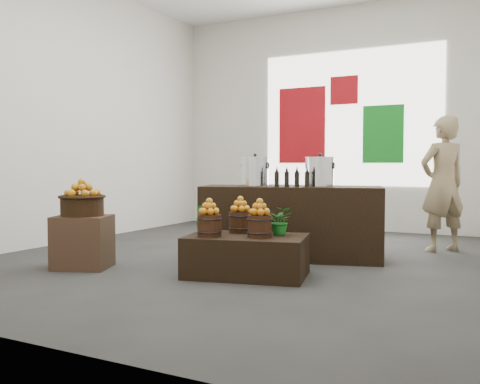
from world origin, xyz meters
The scene contains 23 objects.
ground centered at (0.00, 0.00, 0.00)m, with size 7.00×7.00×0.00m, color #333331.
back_wall centered at (0.00, 3.50, 2.00)m, with size 6.00×0.04×4.00m, color silver.
back_opening centered at (0.30, 3.48, 2.00)m, with size 3.20×0.02×2.40m, color white.
deco_red_left centered at (-0.60, 3.47, 1.90)m, with size 0.90×0.04×1.40m, color #A60C13.
deco_green_right centered at (0.90, 3.47, 1.70)m, with size 0.70×0.04×1.00m, color #137F1E.
deco_red_upper centered at (0.20, 3.47, 2.50)m, with size 0.50×0.04×0.50m, color #A60C13.
crate centered at (-1.36, -1.42, 0.30)m, with size 0.60×0.49×0.60m, color #523426.
wicker_basket centered at (-1.36, -1.42, 0.70)m, with size 0.48×0.48×0.22m, color black.
apples_in_basket centered at (-1.36, -1.42, 0.91)m, with size 0.37×0.37×0.20m, color #AA1905, non-canonical shape.
display_table centered at (0.49, -0.95, 0.21)m, with size 1.24×0.76×0.43m, color black.
apple_bucket_front_left centered at (0.18, -1.20, 0.54)m, with size 0.25×0.25×0.23m, color #3B2010.
apples_in_bucket_front_left centered at (0.18, -1.20, 0.74)m, with size 0.19×0.19×0.17m, color #AA1905, non-canonical shape.
apple_bucket_front_right centered at (0.67, -1.01, 0.54)m, with size 0.25×0.25×0.23m, color #3B2010.
apples_in_bucket_front_right centered at (0.67, -1.01, 0.74)m, with size 0.19×0.19×0.17m, color #AA1905, non-canonical shape.
apple_bucket_rear centered at (0.32, -0.75, 0.54)m, with size 0.25×0.25×0.23m, color #3B2010.
apples_in_bucket_rear centered at (0.32, -0.75, 0.74)m, with size 0.19×0.19×0.17m, color #AA1905, non-canonical shape.
herb_garnish_right centered at (0.79, -0.75, 0.58)m, with size 0.27×0.24×0.30m, color #14601A.
herb_garnish_left centered at (-0.05, -0.95, 0.58)m, with size 0.17×0.13×0.30m, color #14601A.
counter centered at (0.51, 0.24, 0.45)m, with size 2.22×0.70×0.91m, color black.
stock_pot_left centered at (0.07, 0.11, 1.08)m, with size 0.34×0.34×0.34m, color silver.
stock_pot_center centered at (0.84, 0.34, 1.08)m, with size 0.34×0.34×0.34m, color silver.
oil_cruets centered at (0.57, 0.02, 1.03)m, with size 0.32×0.06×0.25m, color black, non-canonical shape.
shopper centered at (2.10, 1.70, 0.91)m, with size 0.67×0.44×1.83m, color #8F7A58.
Camera 1 is at (3.02, -5.92, 1.18)m, focal length 40.00 mm.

